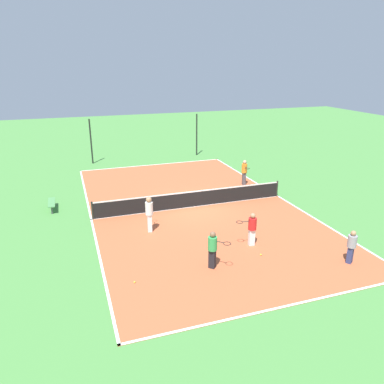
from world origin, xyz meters
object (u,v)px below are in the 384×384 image
player_baseline_gray (352,245)px  tennis_ball_midcourt (134,282)px  player_far_green (213,247)px  bench (52,203)px  fence_post_back_left (91,142)px  player_center_orange (244,171)px  tennis_net (192,199)px  player_far_white (149,212)px  tennis_ball_left_sideline (261,255)px  fence_post_back_right (197,135)px  player_coach_red (252,227)px

player_baseline_gray → tennis_ball_midcourt: size_ratio=20.89×
player_far_green → player_baseline_gray: 5.60m
bench → fence_post_back_left: size_ratio=0.44×
player_center_orange → player_far_green: size_ratio=1.06×
tennis_net → player_far_green: size_ratio=6.97×
player_far_white → player_far_green: (1.58, -4.12, -0.12)m
tennis_ball_left_sideline → tennis_ball_midcourt: same height
bench → fence_post_back_right: bearing=-51.2°
player_center_orange → fence_post_back_right: size_ratio=0.47×
tennis_ball_left_sideline → tennis_net: bearing=98.4°
player_far_green → player_coach_red: size_ratio=1.03×
fence_post_back_right → player_center_orange: bearing=-89.3°
tennis_net → fence_post_back_right: (4.45, 11.71, 1.27)m
player_far_white → tennis_ball_midcourt: (-1.54, -4.19, -0.99)m
player_center_orange → player_baseline_gray: bearing=6.7°
player_center_orange → bench: bearing=-77.8°
player_far_white → player_far_green: 4.41m
player_coach_red → tennis_ball_left_sideline: size_ratio=22.48×
player_baseline_gray → player_far_white: bearing=109.4°
player_baseline_gray → fence_post_back_right: 19.69m
tennis_net → tennis_ball_midcourt: size_ratio=161.20×
bench → player_far_white: bearing=-135.4°
fence_post_back_left → player_far_green: bearing=-80.5°
bench → player_coach_red: 11.24m
player_coach_red → tennis_ball_left_sideline: bearing=93.6°
player_coach_red → tennis_ball_midcourt: size_ratio=22.48×
bench → player_baseline_gray: size_ratio=1.10×
player_far_white → tennis_ball_left_sideline: size_ratio=25.92×
player_center_orange → player_far_green: 10.96m
player_coach_red → tennis_ball_midcourt: player_coach_red is taller
player_baseline_gray → tennis_net: bearing=84.7°
player_coach_red → player_baseline_gray: bearing=145.2°
player_center_orange → player_far_green: player_center_orange is taller
player_center_orange → player_far_white: size_ratio=0.94×
tennis_net → fence_post_back_left: bearing=110.8°
bench → player_center_orange: player_center_orange is taller
player_center_orange → tennis_ball_midcourt: player_center_orange is taller
player_center_orange → player_baseline_gray: player_center_orange is taller
player_coach_red → player_baseline_gray: (3.06, -2.68, -0.07)m
tennis_ball_left_sideline → player_coach_red: bearing=87.1°
player_center_orange → player_coach_red: (-3.59, -7.96, -0.09)m
player_coach_red → fence_post_back_left: (-5.42, 16.98, 0.89)m
tennis_ball_left_sideline → fence_post_back_right: 18.39m
fence_post_back_left → fence_post_back_right: bearing=0.0°
tennis_ball_left_sideline → player_far_green: bearing=-173.7°
tennis_ball_left_sideline → fence_post_back_left: fence_post_back_left is taller
tennis_ball_midcourt → player_coach_red: bearing=13.5°
tennis_net → player_far_white: player_far_white is taller
player_baseline_gray → fence_post_back_right: fence_post_back_right is taller
fence_post_back_left → tennis_net: bearing=-69.2°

